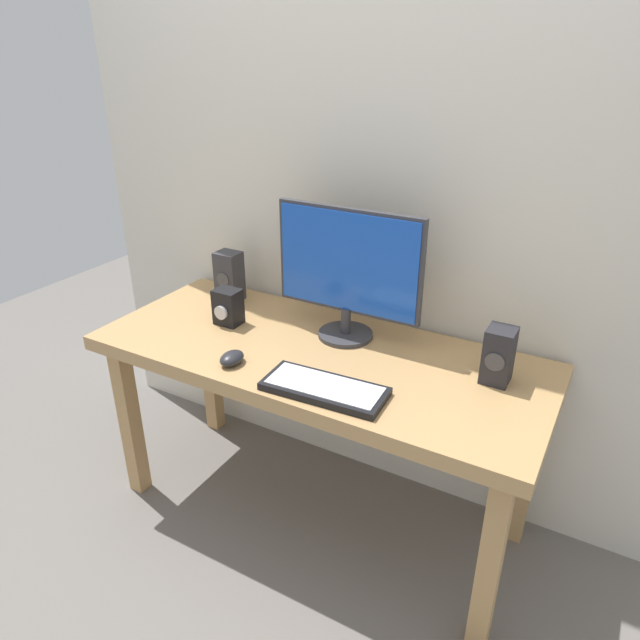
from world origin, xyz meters
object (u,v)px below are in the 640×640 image
object	(u,v)px
mouse	(232,358)
speaker_left	(229,276)
desk	(317,371)
keyboard_primary	(324,388)
speaker_right	(499,355)
audio_controller	(228,307)
monitor	(348,270)

from	to	relation	value
mouse	speaker_left	xyz separation A→B (m)	(-0.33, 0.43, 0.08)
desk	mouse	bearing A→B (deg)	-132.16
keyboard_primary	speaker_right	size ratio (longest dim) A/B	2.15
keyboard_primary	desk	bearing A→B (deg)	124.51
keyboard_primary	speaker_left	world-z (taller)	speaker_left
keyboard_primary	audio_controller	bearing A→B (deg)	156.41
keyboard_primary	speaker_left	distance (m)	0.81
audio_controller	keyboard_primary	bearing A→B (deg)	-23.59
keyboard_primary	speaker_left	bearing A→B (deg)	148.02
desk	mouse	xyz separation A→B (m)	(-0.20, -0.22, 0.11)
keyboard_primary	mouse	world-z (taller)	mouse
desk	audio_controller	size ratio (longest dim) A/B	11.60
audio_controller	monitor	bearing A→B (deg)	16.71
desk	speaker_left	xyz separation A→B (m)	(-0.53, 0.21, 0.19)
desk	monitor	size ratio (longest dim) A/B	2.93
desk	mouse	world-z (taller)	mouse
speaker_left	audio_controller	size ratio (longest dim) A/B	1.49
audio_controller	speaker_left	bearing A→B (deg)	125.58
speaker_left	keyboard_primary	bearing A→B (deg)	-31.98
mouse	audio_controller	distance (m)	0.32
speaker_left	speaker_right	bearing A→B (deg)	-5.25
mouse	keyboard_primary	bearing A→B (deg)	-0.34
monitor	keyboard_primary	world-z (taller)	monitor
desk	speaker_right	size ratio (longest dim) A/B	8.73
monitor	speaker_left	world-z (taller)	monitor
speaker_left	desk	bearing A→B (deg)	-21.22
desk	speaker_left	world-z (taller)	speaker_left
speaker_right	mouse	bearing A→B (deg)	-157.66
keyboard_primary	monitor	bearing A→B (deg)	107.07
monitor	audio_controller	xyz separation A→B (m)	(-0.44, -0.13, -0.19)
mouse	audio_controller	bearing A→B (deg)	129.02
monitor	speaker_right	world-z (taller)	monitor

